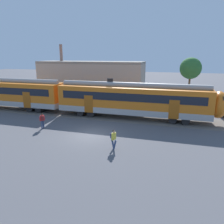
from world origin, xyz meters
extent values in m
plane|color=#515156|center=(0.00, 0.00, 0.00)|extent=(160.00, 160.00, 0.00)
cube|color=#605951|center=(-8.42, 6.91, 0.01)|extent=(80.00, 4.40, 0.01)
cube|color=#B2ADA8|center=(2.58, 6.91, 1.05)|extent=(18.00, 3.06, 0.70)
cube|color=orange|center=(2.58, 6.91, 2.60)|extent=(18.00, 3.00, 2.40)
cube|color=black|center=(2.58, 5.39, 2.80)|extent=(16.56, 0.03, 0.90)
cube|color=#AC5413|center=(7.53, 5.39, 1.75)|extent=(1.10, 0.04, 2.10)
cube|color=#AC5413|center=(-2.37, 5.39, 1.75)|extent=(1.10, 0.04, 2.10)
cylinder|color=gray|center=(2.58, 6.91, 3.98)|extent=(17.64, 0.70, 0.70)
cube|color=black|center=(-0.12, 6.91, 4.53)|extent=(0.70, 0.12, 0.40)
cylinder|color=black|center=(8.86, 6.91, 0.45)|extent=(0.90, 2.40, 0.90)
cylinder|color=black|center=(7.46, 6.91, 0.45)|extent=(0.90, 2.40, 0.90)
cylinder|color=black|center=(-2.30, 6.91, 0.45)|extent=(0.90, 2.40, 0.90)
cylinder|color=black|center=(-3.70, 6.91, 0.45)|extent=(0.90, 2.40, 0.90)
ellipsoid|color=orange|center=(12.13, 6.91, 2.25)|extent=(1.80, 2.85, 2.95)
cube|color=black|center=(12.48, 6.91, 2.85)|extent=(0.40, 2.40, 1.00)
cube|color=#B2ADA8|center=(-16.02, 6.91, 1.05)|extent=(18.00, 3.06, 0.70)
cube|color=orange|center=(-16.02, 6.91, 2.60)|extent=(18.00, 3.00, 2.40)
cube|color=#AC5413|center=(-11.07, 5.39, 1.75)|extent=(1.10, 0.04, 2.10)
cylinder|color=gray|center=(-16.02, 6.91, 3.98)|extent=(17.64, 0.70, 0.70)
cylinder|color=black|center=(-9.74, 6.91, 0.45)|extent=(0.90, 2.40, 0.90)
cylinder|color=black|center=(-11.14, 6.91, 0.45)|extent=(0.90, 2.40, 0.90)
cylinder|color=navy|center=(-5.57, 0.60, 0.43)|extent=(0.34, 0.37, 0.87)
cylinder|color=navy|center=(-5.54, 0.27, 0.43)|extent=(0.34, 0.37, 0.87)
cube|color=red|center=(-5.55, 0.43, 1.14)|extent=(0.43, 0.41, 0.56)
cylinder|color=red|center=(-5.68, 0.23, 1.09)|extent=(0.22, 0.25, 0.52)
cylinder|color=red|center=(-5.43, 0.63, 1.09)|extent=(0.22, 0.25, 0.52)
sphere|color=#9E7051|center=(-5.57, 0.45, 1.53)|extent=(0.22, 0.22, 0.22)
sphere|color=black|center=(-5.55, 0.43, 1.56)|extent=(0.20, 0.20, 0.20)
cube|color=maroon|center=(-5.44, 0.29, 1.16)|extent=(0.32, 0.30, 0.40)
cylinder|color=navy|center=(3.10, -2.61, 0.43)|extent=(0.38, 0.24, 0.87)
cylinder|color=navy|center=(2.88, -2.36, 0.43)|extent=(0.38, 0.24, 0.87)
cube|color=gold|center=(2.99, -2.48, 1.14)|extent=(0.33, 0.41, 0.56)
cylinder|color=gold|center=(2.97, -2.25, 1.09)|extent=(0.26, 0.15, 0.52)
cylinder|color=gold|center=(3.01, -2.72, 1.09)|extent=(0.26, 0.15, 0.52)
sphere|color=tan|center=(3.01, -2.49, 1.53)|extent=(0.22, 0.22, 0.22)
sphere|color=black|center=(2.99, -2.48, 1.56)|extent=(0.20, 0.20, 0.20)
cube|color=navy|center=(2.82, -2.44, 1.16)|extent=(0.23, 0.31, 0.40)
cylinder|color=black|center=(13.64, 11.50, 0.30)|extent=(0.61, 0.23, 0.60)
cube|color=gray|center=(-6.54, 16.79, 3.00)|extent=(18.00, 5.00, 6.00)
cube|color=gray|center=(-6.54, 16.79, 6.20)|extent=(18.00, 5.00, 0.40)
cylinder|color=#8C6656|center=(-11.94, 16.79, 7.60)|extent=(0.50, 0.50, 3.20)
cylinder|color=brown|center=(9.71, 19.95, 2.06)|extent=(0.32, 0.32, 4.11)
sphere|color=#2D662D|center=(9.71, 19.95, 5.33)|extent=(3.48, 3.48, 3.48)
camera|label=1|loc=(7.45, -18.38, 7.52)|focal=35.00mm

